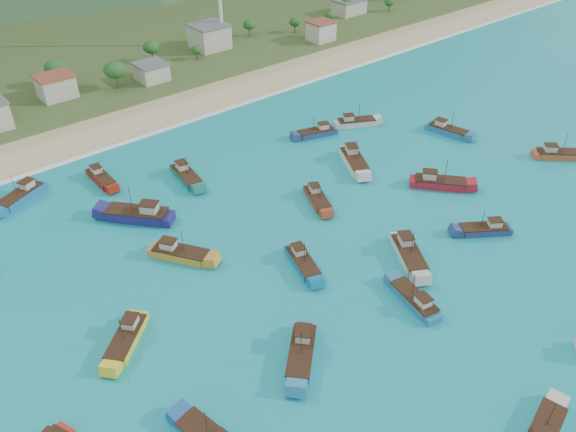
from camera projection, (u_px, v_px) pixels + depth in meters
ground at (332, 293)px, 91.36m from camera, size 600.00×600.00×0.00m
beach at (117, 125)px, 140.90m from camera, size 400.00×18.00×1.20m
land at (32, 59)px, 179.15m from camera, size 400.00×110.00×2.40m
surf_line at (134, 139)px, 134.94m from camera, size 400.00×2.50×0.08m
village at (103, 73)px, 156.71m from camera, size 211.47×28.96×7.14m
vegetation at (86, 74)px, 155.14m from camera, size 276.04×24.96×8.87m
boat_0 at (484, 230)px, 104.13m from camera, size 9.63×7.88×5.74m
boat_2 at (558, 155)px, 127.03m from camera, size 10.00×9.57×6.32m
boat_3 at (355, 123)px, 140.37m from camera, size 10.49×7.47×6.06m
boat_4 at (302, 263)px, 96.45m from camera, size 5.81×10.33×5.86m
boat_6 at (447, 131)px, 136.73m from camera, size 5.18×10.91×6.20m
boat_8 at (408, 255)px, 97.99m from camera, size 8.83×11.62×6.80m
boat_9 at (301, 353)px, 80.11m from camera, size 10.41×9.92×6.56m
boat_10 at (316, 133)px, 135.86m from camera, size 10.36×5.70×5.87m
boat_11 at (186, 176)px, 119.40m from camera, size 4.53×11.12×6.38m
boat_12 at (139, 215)px, 107.35m from camera, size 11.58×12.49×7.78m
boat_13 at (127, 339)px, 82.44m from camera, size 9.73×9.06×6.07m
boat_14 at (180, 254)px, 98.24m from camera, size 8.75×10.97×6.49m
boat_16 at (101, 179)px, 118.78m from camera, size 2.89×9.77×5.77m
boat_17 at (354, 161)px, 124.34m from camera, size 8.85×12.31×7.13m
boat_23 at (414, 300)px, 88.96m from camera, size 4.87×10.38×5.91m
boat_27 at (439, 183)px, 116.98m from camera, size 10.21×11.08×6.89m
boat_30 at (22, 196)px, 113.10m from camera, size 11.30×7.85×6.51m
boat_32 at (317, 199)px, 112.49m from camera, size 6.46×10.09×5.75m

